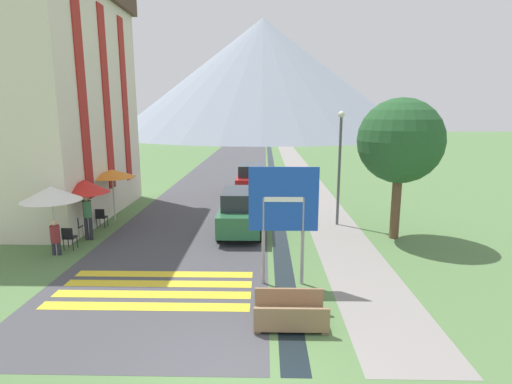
{
  "coord_description": "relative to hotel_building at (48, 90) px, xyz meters",
  "views": [
    {
      "loc": [
        0.58,
        -6.7,
        4.92
      ],
      "look_at": [
        0.22,
        10.0,
        1.59
      ],
      "focal_mm": 28.0,
      "sensor_mm": 36.0,
      "label": 1
    }
  ],
  "objects": [
    {
      "name": "footpath",
      "position": [
        13.0,
        18.0,
        -5.94
      ],
      "size": [
        2.2,
        60.0,
        0.01
      ],
      "color": "gray",
      "rests_on": "ground_plane"
    },
    {
      "name": "person_standing_terrace",
      "position": [
        3.09,
        -3.81,
        -4.9
      ],
      "size": [
        0.32,
        0.32,
        1.78
      ],
      "color": "#282833",
      "rests_on": "ground_plane"
    },
    {
      "name": "tree_by_path",
      "position": [
        15.15,
        -3.3,
        -2.1
      ],
      "size": [
        3.24,
        3.24,
        5.49
      ],
      "color": "brown",
      "rests_on": "ground_plane"
    },
    {
      "name": "hotel_building",
      "position": [
        0.0,
        0.0,
        0.0
      ],
      "size": [
        5.79,
        9.44,
        11.01
      ],
      "color": "beige",
      "rests_on": "ground_plane"
    },
    {
      "name": "ground_plane",
      "position": [
        9.4,
        8.0,
        -5.94
      ],
      "size": [
        160.0,
        160.0,
        0.0
      ],
      "primitive_type": "plane",
      "color": "#517542"
    },
    {
      "name": "person_seated_far",
      "position": [
        2.68,
        -5.53,
        -5.23
      ],
      "size": [
        0.32,
        0.32,
        1.28
      ],
      "color": "#282833",
      "rests_on": "ground_plane"
    },
    {
      "name": "cafe_umbrella_front_white",
      "position": [
        2.7,
        -5.54,
        -3.74
      ],
      "size": [
        1.98,
        1.98,
        2.46
      ],
      "color": "#B7B2A8",
      "rests_on": "ground_plane"
    },
    {
      "name": "road_sign",
      "position": [
        10.51,
        -7.76,
        -3.68
      ],
      "size": [
        1.97,
        0.11,
        3.45
      ],
      "color": "gray",
      "rests_on": "ground_plane"
    },
    {
      "name": "cafe_chair_near_left",
      "position": [
        2.89,
        -5.0,
        -5.43
      ],
      "size": [
        0.4,
        0.4,
        0.85
      ],
      "rotation": [
        0.0,
        0.0,
        -0.4
      ],
      "color": "black",
      "rests_on": "ground_plane"
    },
    {
      "name": "parked_car_far",
      "position": [
        9.16,
        5.73,
        -5.03
      ],
      "size": [
        1.82,
        4.58,
        1.82
      ],
      "color": "#A31919",
      "rests_on": "ground_plane"
    },
    {
      "name": "streetlamp",
      "position": [
        13.23,
        -1.39,
        -2.98
      ],
      "size": [
        0.28,
        0.28,
        4.98
      ],
      "color": "#515156",
      "rests_on": "ground_plane"
    },
    {
      "name": "footbridge",
      "position": [
        10.6,
        -9.99,
        -5.71
      ],
      "size": [
        1.7,
        1.1,
        0.65
      ],
      "color": "#846647",
      "rests_on": "ground_plane"
    },
    {
      "name": "cafe_umbrella_rear_orange",
      "position": [
        3.03,
        -0.9,
        -3.74
      ],
      "size": [
        2.07,
        2.07,
        2.38
      ],
      "color": "#B7B2A8",
      "rests_on": "ground_plane"
    },
    {
      "name": "mountain_distant",
      "position": [
        9.47,
        72.17,
        6.46
      ],
      "size": [
        65.25,
        65.25,
        24.8
      ],
      "color": "gray",
      "rests_on": "ground_plane"
    },
    {
      "name": "road",
      "position": [
        6.9,
        18.0,
        -5.94
      ],
      "size": [
        6.4,
        60.0,
        0.01
      ],
      "color": "#424247",
      "rests_on": "ground_plane"
    },
    {
      "name": "crosswalk_marking",
      "position": [
        6.9,
        -8.2,
        -5.93
      ],
      "size": [
        5.44,
        2.54,
        0.01
      ],
      "color": "yellow",
      "rests_on": "ground_plane"
    },
    {
      "name": "cafe_chair_middle",
      "position": [
        2.46,
        -3.62,
        -5.43
      ],
      "size": [
        0.4,
        0.4,
        0.85
      ],
      "rotation": [
        0.0,
        0.0,
        -0.21
      ],
      "color": "black",
      "rests_on": "ground_plane"
    },
    {
      "name": "cafe_chair_far_right",
      "position": [
        2.9,
        -2.13,
        -5.43
      ],
      "size": [
        0.4,
        0.4,
        0.85
      ],
      "rotation": [
        0.0,
        0.0,
        -0.19
      ],
      "color": "black",
      "rests_on": "ground_plane"
    },
    {
      "name": "cafe_umbrella_middle_red",
      "position": [
        2.83,
        -3.33,
        -3.89
      ],
      "size": [
        1.93,
        1.93,
        2.32
      ],
      "color": "#B7B2A8",
      "rests_on": "ground_plane"
    },
    {
      "name": "parked_car_near",
      "position": [
        9.0,
        -2.63,
        -5.03
      ],
      "size": [
        1.74,
        4.29,
        1.82
      ],
      "color": "#28663D",
      "rests_on": "ground_plane"
    },
    {
      "name": "drainage_channel",
      "position": [
        10.6,
        18.0,
        -5.94
      ],
      "size": [
        0.6,
        60.0,
        0.0
      ],
      "color": "black",
      "rests_on": "ground_plane"
    }
  ]
}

